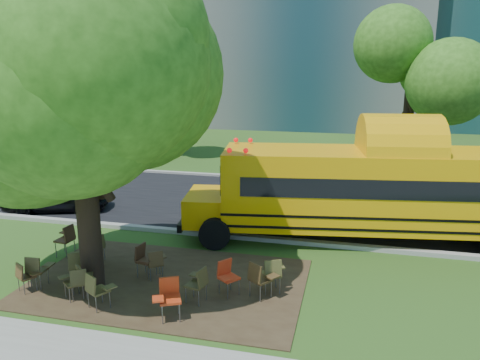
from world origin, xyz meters
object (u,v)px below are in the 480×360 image
(chair_13, at_px, (273,272))
(chair_6, at_px, (198,281))
(chair_8, at_px, (98,246))
(chair_12, at_px, (227,274))
(chair_7, at_px, (260,277))
(chair_11, at_px, (156,261))
(bg_car_red, at_px, (58,156))
(chair_3, at_px, (75,279))
(chair_0, at_px, (37,268))
(chair_10, at_px, (144,257))
(school_bus, at_px, (391,190))
(chair_4, at_px, (97,288))
(chair_1, at_px, (25,275))
(pedestrian_a, at_px, (21,140))
(black_car, at_px, (57,194))
(chair_14, at_px, (78,263))
(chair_15, at_px, (66,237))
(chair_5, at_px, (169,295))
(chair_2, at_px, (80,280))
(chair_9, at_px, (84,255))
(main_tree, at_px, (76,68))

(chair_13, bearing_deg, chair_6, -176.44)
(chair_8, distance_m, chair_12, 4.19)
(chair_7, relative_size, chair_11, 1.15)
(bg_car_red, bearing_deg, chair_3, -124.67)
(chair_0, xyz_separation_m, chair_11, (2.69, 1.18, -0.03))
(chair_0, relative_size, chair_10, 0.96)
(school_bus, distance_m, chair_4, 9.18)
(chair_1, bearing_deg, chair_3, 29.57)
(chair_0, bearing_deg, pedestrian_a, 125.32)
(chair_12, height_order, black_car, black_car)
(chair_14, bearing_deg, chair_3, -95.28)
(chair_8, relative_size, black_car, 0.21)
(chair_1, relative_size, chair_10, 0.86)
(chair_8, height_order, chair_15, chair_15)
(chair_5, distance_m, chair_11, 2.08)
(bg_car_red, bearing_deg, chair_4, -123.15)
(chair_7, distance_m, chair_11, 2.87)
(chair_5, distance_m, pedestrian_a, 22.56)
(chair_1, height_order, chair_3, chair_3)
(chair_10, bearing_deg, chair_1, -48.08)
(chair_2, xyz_separation_m, chair_3, (-0.15, 0.02, 0.00))
(chair_9, distance_m, chair_12, 4.08)
(main_tree, xyz_separation_m, chair_0, (-1.32, -0.38, -4.88))
(bg_car_red, bearing_deg, chair_12, -113.06)
(chair_11, bearing_deg, chair_2, -168.34)
(chair_11, bearing_deg, pedestrian_a, 100.85)
(chair_14, relative_size, black_car, 0.23)
(chair_7, xyz_separation_m, chair_14, (-4.68, -0.27, -0.03))
(chair_12, xyz_separation_m, black_car, (-8.13, 5.00, 0.11))
(chair_6, distance_m, chair_9, 3.63)
(chair_14, distance_m, bg_car_red, 14.69)
(chair_5, bearing_deg, chair_10, -77.28)
(school_bus, distance_m, chair_2, 9.45)
(chair_2, bearing_deg, chair_9, 86.96)
(chair_0, bearing_deg, chair_1, -117.50)
(school_bus, height_order, chair_9, school_bus)
(chair_10, xyz_separation_m, bg_car_red, (-10.17, 11.13, 0.17))
(main_tree, xyz_separation_m, chair_8, (-0.68, 1.42, -4.92))
(chair_8, relative_size, chair_9, 1.01)
(chair_0, xyz_separation_m, black_car, (-3.41, 5.79, 0.12))
(school_bus, bearing_deg, chair_14, -156.08)
(school_bus, height_order, chair_8, school_bus)
(chair_1, height_order, chair_14, chair_14)
(chair_2, bearing_deg, chair_15, 98.34)
(school_bus, xyz_separation_m, chair_13, (-2.98, -4.38, -1.11))
(chair_7, bearing_deg, main_tree, -139.07)
(chair_4, xyz_separation_m, chair_13, (3.74, 1.76, 0.02))
(chair_9, distance_m, chair_15, 1.44)
(chair_5, height_order, chair_7, chair_5)
(chair_3, distance_m, chair_7, 4.42)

